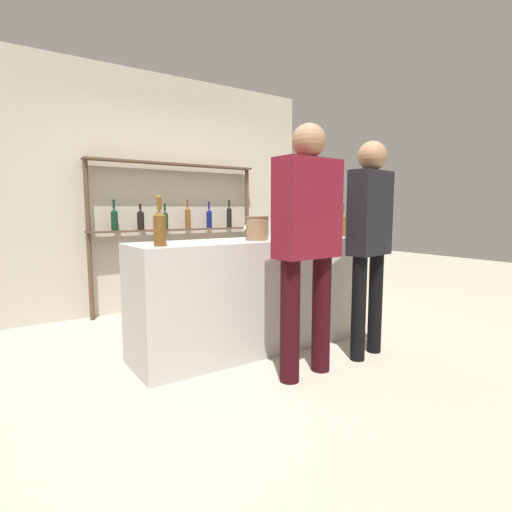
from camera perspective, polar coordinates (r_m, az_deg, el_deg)
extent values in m
plane|color=#B2A893|center=(3.63, 0.00, -12.79)|extent=(16.00, 16.00, 0.00)
cube|color=#B7B2AD|center=(3.50, 0.00, -5.42)|extent=(2.16, 0.60, 0.95)
cube|color=#B2A899|center=(5.11, -12.14, 8.65)|extent=(3.76, 0.12, 2.80)
cylinder|color=#4C3828|center=(4.66, -22.78, 2.06)|extent=(0.05, 0.05, 1.76)
cylinder|color=#4C3828|center=(5.43, -1.30, 3.15)|extent=(0.05, 0.05, 1.76)
cube|color=#4C3828|center=(4.97, -11.44, 12.72)|extent=(2.08, 0.18, 0.02)
cube|color=#4C3828|center=(4.95, -11.24, 3.71)|extent=(2.08, 0.18, 0.02)
cylinder|color=black|center=(4.71, -19.57, 4.69)|extent=(0.07, 0.07, 0.21)
cone|color=black|center=(4.71, -19.62, 6.15)|extent=(0.07, 0.07, 0.03)
cylinder|color=black|center=(4.71, -19.65, 6.91)|extent=(0.03, 0.03, 0.09)
cylinder|color=#232328|center=(4.71, -19.68, 7.54)|extent=(0.03, 0.03, 0.01)
cylinder|color=black|center=(4.79, -16.15, 4.78)|extent=(0.08, 0.08, 0.20)
cone|color=black|center=(4.79, -16.19, 6.16)|extent=(0.08, 0.08, 0.04)
cylinder|color=black|center=(4.79, -16.21, 6.80)|extent=(0.03, 0.03, 0.07)
cylinder|color=gold|center=(4.79, -16.23, 7.29)|extent=(0.03, 0.03, 0.01)
cylinder|color=black|center=(4.89, -12.86, 4.83)|extent=(0.07, 0.07, 0.18)
cone|color=black|center=(4.89, -12.89, 6.09)|extent=(0.07, 0.07, 0.03)
cylinder|color=black|center=(4.89, -12.91, 6.73)|extent=(0.03, 0.03, 0.08)
cylinder|color=black|center=(4.89, -12.92, 7.27)|extent=(0.03, 0.03, 0.01)
cylinder|color=brown|center=(5.00, -9.71, 5.20)|extent=(0.07, 0.07, 0.23)
cone|color=brown|center=(5.00, -9.74, 6.68)|extent=(0.07, 0.07, 0.03)
cylinder|color=brown|center=(5.00, -9.75, 7.31)|extent=(0.03, 0.03, 0.08)
cylinder|color=black|center=(5.00, -9.76, 7.83)|extent=(0.03, 0.03, 0.01)
cylinder|color=#0F1956|center=(5.13, -6.70, 5.15)|extent=(0.07, 0.07, 0.21)
cone|color=#0F1956|center=(5.13, -6.72, 6.47)|extent=(0.07, 0.07, 0.03)
cylinder|color=#0F1956|center=(5.13, -6.73, 7.12)|extent=(0.03, 0.03, 0.09)
cylinder|color=black|center=(5.13, -6.74, 7.67)|extent=(0.03, 0.03, 0.01)
cylinder|color=black|center=(5.27, -3.85, 5.40)|extent=(0.07, 0.07, 0.24)
cone|color=black|center=(5.27, -3.87, 6.86)|extent=(0.07, 0.07, 0.03)
cylinder|color=black|center=(5.27, -3.87, 7.52)|extent=(0.03, 0.03, 0.09)
cylinder|color=gold|center=(5.27, -3.88, 8.07)|extent=(0.03, 0.03, 0.01)
cylinder|color=brown|center=(2.88, -13.57, 3.48)|extent=(0.09, 0.09, 0.21)
cone|color=brown|center=(2.88, -13.64, 5.99)|extent=(0.09, 0.09, 0.04)
cylinder|color=brown|center=(2.88, -13.67, 7.30)|extent=(0.03, 0.03, 0.09)
cylinder|color=gold|center=(2.88, -13.70, 8.32)|extent=(0.04, 0.04, 0.01)
cylinder|color=silver|center=(3.84, 9.53, 4.21)|extent=(0.08, 0.08, 0.20)
cone|color=silver|center=(3.84, 9.56, 5.96)|extent=(0.08, 0.08, 0.04)
cylinder|color=silver|center=(3.84, 9.58, 6.86)|extent=(0.03, 0.03, 0.08)
cylinder|color=maroon|center=(3.84, 9.59, 7.58)|extent=(0.03, 0.03, 0.01)
cylinder|color=brown|center=(3.91, 12.19, 4.10)|extent=(0.08, 0.08, 0.19)
cone|color=brown|center=(3.91, 12.23, 5.74)|extent=(0.08, 0.08, 0.04)
cylinder|color=brown|center=(3.91, 12.25, 6.59)|extent=(0.03, 0.03, 0.08)
cylinder|color=#232328|center=(3.91, 12.26, 7.26)|extent=(0.03, 0.03, 0.01)
cylinder|color=black|center=(3.91, 5.11, 4.34)|extent=(0.09, 0.09, 0.20)
cone|color=black|center=(3.91, 5.12, 6.10)|extent=(0.09, 0.09, 0.04)
cylinder|color=black|center=(3.91, 5.13, 6.98)|extent=(0.03, 0.03, 0.08)
cylinder|color=black|center=(3.91, 5.14, 7.66)|extent=(0.03, 0.03, 0.01)
cylinder|color=silver|center=(3.58, -1.35, 2.58)|extent=(0.06, 0.06, 0.00)
cylinder|color=silver|center=(3.58, -1.35, 3.21)|extent=(0.01, 0.01, 0.08)
cone|color=silver|center=(3.58, -1.35, 4.32)|extent=(0.07, 0.07, 0.06)
cylinder|color=#846647|center=(3.34, 0.14, 3.91)|extent=(0.19, 0.19, 0.19)
cylinder|color=#846647|center=(3.34, 0.14, 5.65)|extent=(0.20, 0.20, 0.01)
cylinder|color=silver|center=(3.72, 2.81, 3.92)|extent=(0.13, 0.13, 0.16)
sphere|color=tan|center=(3.70, 2.44, 2.93)|extent=(0.02, 0.02, 0.02)
sphere|color=tan|center=(3.73, 1.90, 3.82)|extent=(0.02, 0.02, 0.02)
sphere|color=tan|center=(3.66, 2.65, 3.00)|extent=(0.02, 0.02, 0.02)
sphere|color=tan|center=(3.66, 2.58, 3.64)|extent=(0.02, 0.02, 0.02)
cylinder|color=black|center=(3.04, 9.30, -8.17)|extent=(0.14, 0.14, 0.87)
cylinder|color=black|center=(2.83, 4.87, -9.26)|extent=(0.14, 0.14, 0.87)
cube|color=maroon|center=(2.83, 7.40, 6.72)|extent=(0.51, 0.25, 0.69)
sphere|color=#936B4C|center=(2.87, 7.54, 16.00)|extent=(0.24, 0.24, 0.24)
cylinder|color=black|center=(3.54, 16.67, -6.48)|extent=(0.12, 0.12, 0.84)
cylinder|color=black|center=(3.31, 14.45, -7.29)|extent=(0.12, 0.12, 0.84)
cube|color=black|center=(3.33, 16.01, 5.90)|extent=(0.44, 0.25, 0.67)
sphere|color=#936B4C|center=(3.36, 16.26, 13.57)|extent=(0.23, 0.23, 0.23)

